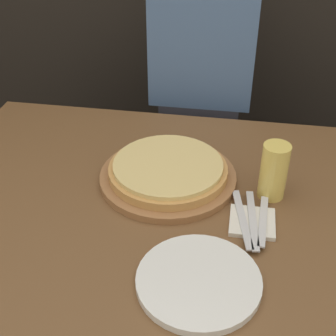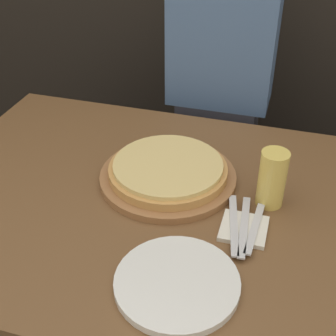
{
  "view_description": "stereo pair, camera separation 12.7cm",
  "coord_description": "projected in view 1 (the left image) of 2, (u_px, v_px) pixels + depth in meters",
  "views": [
    {
      "loc": [
        0.13,
        -0.94,
        1.54
      ],
      "look_at": [
        -0.04,
        0.09,
        0.81
      ],
      "focal_mm": 50.0,
      "sensor_mm": 36.0,
      "label": 1
    },
    {
      "loc": [
        0.25,
        -0.91,
        1.54
      ],
      "look_at": [
        -0.04,
        0.09,
        0.81
      ],
      "focal_mm": 50.0,
      "sensor_mm": 36.0,
      "label": 2
    }
  ],
  "objects": [
    {
      "name": "diner_person",
      "position": [
        200.0,
        117.0,
        1.81
      ],
      "size": [
        0.36,
        0.2,
        1.36
      ],
      "color": "#33333D",
      "rests_on": "ground_plane"
    },
    {
      "name": "fork",
      "position": [
        242.0,
        218.0,
        1.14
      ],
      "size": [
        0.06,
        0.22,
        0.0
      ],
      "color": "silver",
      "rests_on": "napkin_stack"
    },
    {
      "name": "pizza_on_board",
      "position": [
        168.0,
        172.0,
        1.28
      ],
      "size": [
        0.37,
        0.37,
        0.06
      ],
      "color": "#99663D",
      "rests_on": "dining_table"
    },
    {
      "name": "dinner_plate",
      "position": [
        199.0,
        281.0,
        0.98
      ],
      "size": [
        0.27,
        0.27,
        0.02
      ],
      "color": "white",
      "rests_on": "dining_table"
    },
    {
      "name": "beer_glass",
      "position": [
        274.0,
        169.0,
        1.19
      ],
      "size": [
        0.07,
        0.07,
        0.15
      ],
      "color": "#E5C65B",
      "rests_on": "dining_table"
    },
    {
      "name": "spoon",
      "position": [
        263.0,
        221.0,
        1.13
      ],
      "size": [
        0.03,
        0.19,
        0.0
      ],
      "color": "silver",
      "rests_on": "napkin_stack"
    },
    {
      "name": "napkin_stack",
      "position": [
        252.0,
        222.0,
        1.14
      ],
      "size": [
        0.11,
        0.11,
        0.01
      ],
      "color": "silver",
      "rests_on": "dining_table"
    },
    {
      "name": "dinner_knife",
      "position": [
        253.0,
        219.0,
        1.13
      ],
      "size": [
        0.04,
        0.22,
        0.0
      ],
      "color": "silver",
      "rests_on": "napkin_stack"
    },
    {
      "name": "dining_table",
      "position": [
        177.0,
        300.0,
        1.43
      ],
      "size": [
        1.39,
        0.93,
        0.77
      ],
      "color": "brown",
      "rests_on": "ground_plane"
    }
  ]
}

